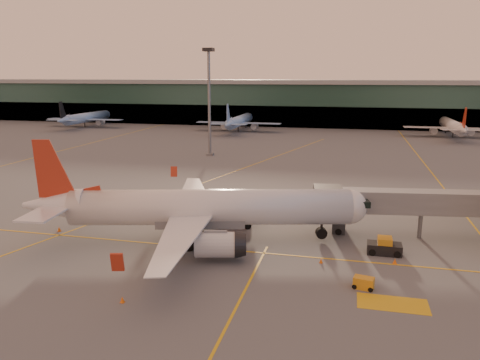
% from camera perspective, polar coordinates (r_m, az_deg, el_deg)
% --- Properties ---
extents(ground, '(600.00, 600.00, 0.00)m').
position_cam_1_polar(ground, '(49.22, -3.98, -10.46)').
color(ground, '#4C4F54').
rests_on(ground, ground).
extents(taxi_markings, '(100.12, 173.00, 0.01)m').
position_cam_1_polar(taxi_markings, '(92.17, -0.07, 0.57)').
color(taxi_markings, gold).
rests_on(taxi_markings, ground).
extents(terminal, '(400.00, 20.00, 17.60)m').
position_cam_1_polar(terminal, '(185.74, 9.32, 9.23)').
color(terminal, '#19382D').
rests_on(terminal, ground).
extents(mast_west_near, '(2.40, 2.40, 25.60)m').
position_cam_1_polar(mast_west_near, '(114.33, -3.79, 10.40)').
color(mast_west_near, slate).
rests_on(mast_west_near, ground).
extents(distant_aircraft_row, '(225.00, 34.00, 13.00)m').
position_cam_1_polar(distant_aircraft_row, '(175.78, -9.26, 6.18)').
color(distant_aircraft_row, '#83A7DB').
rests_on(distant_aircraft_row, ground).
extents(main_airplane, '(39.91, 36.36, 12.21)m').
position_cam_1_polar(main_airplane, '(55.17, -5.02, -3.53)').
color(main_airplane, silver).
rests_on(main_airplane, ground).
extents(jet_bridge, '(26.79, 6.75, 5.99)m').
position_cam_1_polar(jet_bridge, '(60.61, 22.59, -2.79)').
color(jet_bridge, slate).
rests_on(jet_bridge, ground).
extents(catering_truck, '(6.41, 3.74, 4.67)m').
position_cam_1_polar(catering_truck, '(60.77, -1.02, -3.25)').
color(catering_truck, maroon).
rests_on(catering_truck, ground).
extents(gpu_cart, '(2.05, 1.47, 1.09)m').
position_cam_1_polar(gpu_cart, '(45.67, 14.83, -12.06)').
color(gpu_cart, '#C78318').
rests_on(gpu_cart, ground).
extents(pushback_tug, '(3.70, 2.01, 1.90)m').
position_cam_1_polar(pushback_tug, '(54.44, 17.19, -7.83)').
color(pushback_tug, black).
rests_on(pushback_tug, ground).
extents(cone_nose, '(0.47, 0.47, 0.60)m').
position_cam_1_polar(cone_nose, '(52.16, 18.36, -9.39)').
color(cone_nose, '#E45E0C').
rests_on(cone_nose, ground).
extents(cone_tail, '(0.46, 0.46, 0.59)m').
position_cam_1_polar(cone_tail, '(63.69, -21.18, -5.60)').
color(cone_tail, '#E45E0C').
rests_on(cone_tail, ground).
extents(cone_wing_right, '(0.43, 0.43, 0.55)m').
position_cam_1_polar(cone_wing_right, '(43.11, -14.15, -13.96)').
color(cone_wing_right, '#E45E0C').
rests_on(cone_wing_right, ground).
extents(cone_wing_left, '(0.50, 0.50, 0.63)m').
position_cam_1_polar(cone_wing_left, '(72.01, -1.90, -2.65)').
color(cone_wing_left, '#E45E0C').
rests_on(cone_wing_left, ground).
extents(cone_fwd, '(0.38, 0.38, 0.49)m').
position_cam_1_polar(cone_fwd, '(50.60, 9.86, -9.67)').
color(cone_fwd, '#E45E0C').
rests_on(cone_fwd, ground).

